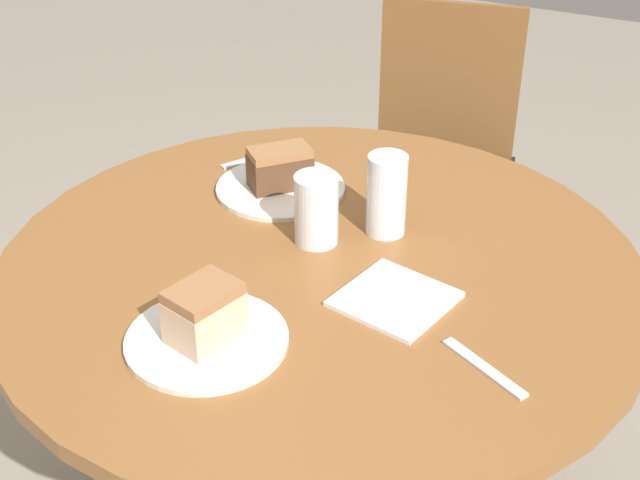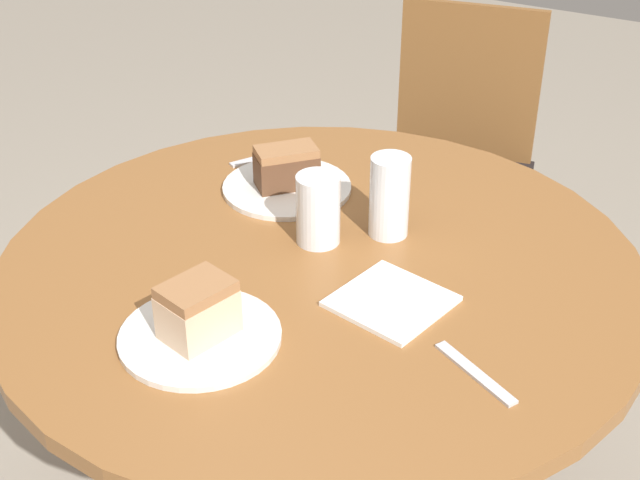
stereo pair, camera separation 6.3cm
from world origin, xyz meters
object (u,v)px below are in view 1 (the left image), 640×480
(plate_near, at_px, (280,188))
(glass_water, at_px, (386,200))
(cake_slice_far, at_px, (205,313))
(cake_slice_near, at_px, (280,168))
(chair, at_px, (434,171))
(glass_lemonade, at_px, (316,213))
(plate_far, at_px, (207,340))

(plate_near, xyz_separation_m, glass_water, (0.24, -0.05, 0.06))
(plate_near, distance_m, cake_slice_far, 0.48)
(cake_slice_far, distance_m, glass_water, 0.42)
(cake_slice_near, xyz_separation_m, cake_slice_far, (0.13, -0.46, 0.00))
(plate_near, distance_m, glass_water, 0.25)
(chair, relative_size, plate_near, 3.54)
(glass_lemonade, relative_size, glass_water, 0.85)
(chair, distance_m, plate_near, 0.79)
(glass_water, bearing_deg, plate_near, 168.08)
(chair, relative_size, cake_slice_far, 7.38)
(plate_far, height_order, cake_slice_far, cake_slice_far)
(chair, distance_m, glass_lemonade, 0.93)
(chair, bearing_deg, cake_slice_near, -105.05)
(chair, distance_m, cake_slice_near, 0.80)
(glass_lemonade, bearing_deg, cake_slice_far, -92.53)
(cake_slice_near, bearing_deg, plate_far, -74.20)
(plate_near, height_order, plate_far, same)
(glass_lemonade, bearing_deg, plate_near, 137.29)
(glass_lemonade, bearing_deg, cake_slice_near, 137.29)
(cake_slice_far, xyz_separation_m, glass_lemonade, (0.01, 0.33, 0.00))
(plate_far, xyz_separation_m, glass_lemonade, (0.01, 0.33, 0.05))
(cake_slice_far, height_order, glass_lemonade, glass_lemonade)
(plate_near, relative_size, cake_slice_near, 1.91)
(chair, height_order, glass_water, glass_water)
(chair, bearing_deg, glass_lemonade, -94.76)
(chair, relative_size, plate_far, 3.62)
(chair, height_order, plate_near, chair)
(plate_near, distance_m, glass_lemonade, 0.20)
(chair, relative_size, glass_lemonade, 6.97)
(plate_near, distance_m, cake_slice_near, 0.04)
(cake_slice_far, xyz_separation_m, glass_water, (0.11, 0.41, 0.01))
(plate_far, relative_size, glass_water, 1.64)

